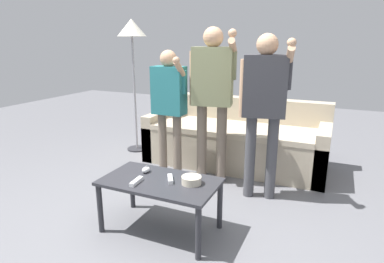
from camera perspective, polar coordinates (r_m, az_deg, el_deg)
name	(u,v)px	position (r m, az deg, el deg)	size (l,w,h in m)	color
ground_plane	(170,225)	(2.86, -3.84, -16.03)	(12.00, 12.00, 0.00)	slate
couch	(235,141)	(4.11, 7.60, -1.59)	(2.19, 0.85, 0.80)	#B7A88E
coffee_table	(160,187)	(2.63, -5.62, -9.68)	(0.92, 0.51, 0.44)	#2D2D33
snack_bowl	(191,180)	(2.52, -0.10, -8.51)	(0.15, 0.15, 0.06)	beige
game_remote_nunchuk	(146,170)	(2.76, -8.07, -6.63)	(0.06, 0.09, 0.05)	white
floor_lamp	(132,36)	(4.51, -10.48, 16.15)	(0.38, 0.38, 1.78)	#2D2D33
player_left	(169,100)	(3.51, -4.05, 5.51)	(0.42, 0.29, 1.41)	#756656
player_center	(212,88)	(3.38, 3.60, 7.58)	(0.51, 0.31, 1.64)	#756656
player_right	(264,99)	(3.08, 12.55, 5.64)	(0.49, 0.30, 1.57)	#47474C
game_remote_wand_near	(170,179)	(2.59, -3.84, -8.30)	(0.11, 0.14, 0.03)	white
game_remote_wand_far	(136,181)	(2.57, -9.73, -8.63)	(0.05, 0.16, 0.03)	white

